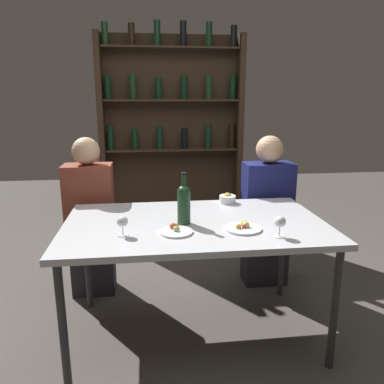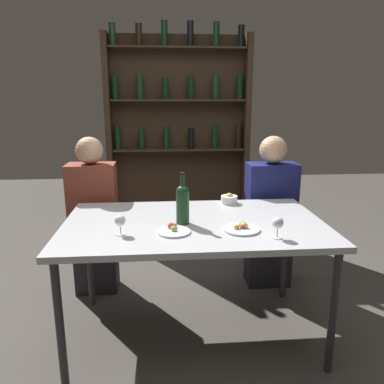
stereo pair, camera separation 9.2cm
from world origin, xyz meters
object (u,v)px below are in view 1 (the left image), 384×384
at_px(wine_glass_1, 122,222).
at_px(seated_person_right, 266,215).
at_px(wine_glass_0, 280,223).
at_px(snack_bowl, 227,199).
at_px(seated_person_left, 91,222).
at_px(wine_bottle, 184,202).
at_px(food_plate_1, 176,230).
at_px(food_plate_0, 243,227).

height_order(wine_glass_1, seated_person_right, seated_person_right).
height_order(wine_glass_0, snack_bowl, wine_glass_0).
distance_m(wine_glass_1, seated_person_left, 0.92).
xyz_separation_m(snack_bowl, seated_person_right, (0.38, 0.26, -0.22)).
height_order(wine_bottle, wine_glass_1, wine_bottle).
bearing_deg(seated_person_right, wine_glass_0, -104.46).
bearing_deg(seated_person_left, wine_glass_1, -70.30).
xyz_separation_m(food_plate_1, snack_bowl, (0.42, 0.56, 0.02)).
xyz_separation_m(wine_bottle, seated_person_right, (0.74, 0.67, -0.32)).
relative_size(wine_bottle, snack_bowl, 2.69).
distance_m(wine_bottle, food_plate_0, 0.38).
distance_m(seated_person_left, seated_person_right, 1.39).
height_order(food_plate_1, seated_person_right, seated_person_right).
height_order(wine_bottle, wine_glass_0, wine_bottle).
distance_m(food_plate_1, seated_person_left, 1.03).
bearing_deg(seated_person_left, food_plate_0, -39.95).
distance_m(food_plate_1, seated_person_right, 1.16).
xyz_separation_m(food_plate_1, seated_person_right, (0.80, 0.82, -0.20)).
bearing_deg(snack_bowl, wine_bottle, -130.68).
bearing_deg(wine_bottle, snack_bowl, 49.32).
bearing_deg(snack_bowl, food_plate_1, -126.67).
height_order(wine_bottle, snack_bowl, wine_bottle).
distance_m(wine_bottle, wine_glass_1, 0.39).
distance_m(wine_glass_0, food_plate_1, 0.57).
bearing_deg(wine_glass_0, wine_glass_1, 171.77).
height_order(wine_glass_0, food_plate_0, wine_glass_0).
distance_m(wine_glass_0, food_plate_0, 0.22).
bearing_deg(wine_glass_1, wine_bottle, 24.40).
height_order(wine_glass_1, snack_bowl, wine_glass_1).
bearing_deg(seated_person_left, food_plate_1, -54.30).
bearing_deg(food_plate_0, seated_person_left, 140.05).
relative_size(wine_glass_0, seated_person_right, 0.10).
relative_size(wine_glass_1, food_plate_0, 0.53).
xyz_separation_m(food_plate_0, snack_bowl, (0.03, 0.56, 0.02)).
bearing_deg(wine_glass_1, seated_person_left, 109.70).
relative_size(wine_glass_0, food_plate_0, 0.56).
bearing_deg(wine_glass_1, wine_glass_0, -8.23).
relative_size(food_plate_1, seated_person_right, 0.15).
bearing_deg(seated_person_left, seated_person_right, 0.00).
bearing_deg(snack_bowl, wine_glass_0, -78.90).
relative_size(wine_glass_0, wine_glass_1, 1.06).
xyz_separation_m(wine_bottle, snack_bowl, (0.35, 0.41, -0.10)).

